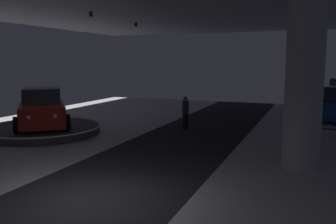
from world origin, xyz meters
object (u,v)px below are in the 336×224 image
display_car_mid_left (42,109)px  visitor_walking_near (185,111)px  column_right (304,79)px  display_platform_mid_left (43,129)px

display_car_mid_left → visitor_walking_near: (5.62, 3.51, -0.23)m
display_car_mid_left → visitor_walking_near: 6.62m
column_right → visitor_walking_near: (-5.39, 4.73, -1.84)m
visitor_walking_near → display_car_mid_left: bearing=-148.0°
column_right → visitor_walking_near: column_right is taller
visitor_walking_near → display_platform_mid_left: bearing=-147.8°
display_platform_mid_left → display_car_mid_left: size_ratio=1.18×
display_car_mid_left → column_right: bearing=-6.3°
column_right → display_car_mid_left: column_right is taller
display_platform_mid_left → visitor_walking_near: visitor_walking_near is taller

